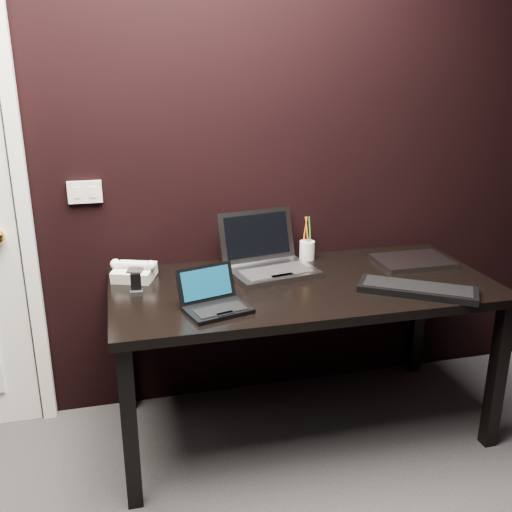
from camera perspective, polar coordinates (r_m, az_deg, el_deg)
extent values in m
plane|color=black|center=(2.73, -3.77, 10.81)|extent=(4.00, 0.00, 4.00)
cube|color=white|center=(2.74, -22.12, 3.65)|extent=(0.06, 0.05, 2.11)
cube|color=silver|center=(2.71, -16.74, 6.15)|extent=(0.15, 0.02, 0.10)
cube|color=silver|center=(2.70, -17.49, 6.05)|extent=(0.03, 0.01, 0.05)
cube|color=silver|center=(2.69, -16.00, 6.17)|extent=(0.03, 0.01, 0.05)
cube|color=black|center=(2.57, 4.73, -3.09)|extent=(1.70, 0.80, 0.04)
cube|color=black|center=(2.31, -12.51, -16.50)|extent=(0.06, 0.06, 0.70)
cube|color=black|center=(2.80, 22.94, -11.03)|extent=(0.06, 0.06, 0.70)
cube|color=black|center=(2.92, -13.01, -8.74)|extent=(0.06, 0.06, 0.70)
cube|color=black|center=(3.32, 15.87, -5.57)|extent=(0.06, 0.06, 0.70)
cube|color=black|center=(2.26, -3.82, -5.41)|extent=(0.28, 0.23, 0.02)
cube|color=black|center=(2.24, -3.60, -5.36)|extent=(0.22, 0.14, 0.00)
cube|color=black|center=(2.20, -3.09, -5.77)|extent=(0.07, 0.04, 0.00)
cube|color=black|center=(2.32, -5.03, -2.71)|extent=(0.25, 0.12, 0.14)
cube|color=#092F45|center=(2.31, -4.98, -2.71)|extent=(0.21, 0.09, 0.11)
cube|color=#9B9CA1|center=(2.65, 1.66, -1.58)|extent=(0.43, 0.35, 0.03)
cube|color=black|center=(2.62, 1.99, -1.50)|extent=(0.34, 0.21, 0.00)
cube|color=gray|center=(2.56, 2.73, -2.00)|extent=(0.11, 0.06, 0.00)
cube|color=gray|center=(2.75, 0.07, 2.09)|extent=(0.39, 0.15, 0.24)
cube|color=black|center=(2.75, 0.13, 2.09)|extent=(0.33, 0.12, 0.19)
cube|color=black|center=(2.53, 15.84, -3.24)|extent=(0.50, 0.41, 0.03)
cube|color=black|center=(2.53, 15.87, -2.91)|extent=(0.45, 0.36, 0.00)
cube|color=#99999E|center=(2.90, 15.36, -0.49)|extent=(0.35, 0.25, 0.02)
cube|color=silver|center=(2.64, -12.06, -1.69)|extent=(0.22, 0.21, 0.07)
cylinder|color=white|center=(2.62, -12.19, -0.87)|extent=(0.17, 0.09, 0.03)
sphere|color=white|center=(2.65, -13.87, -0.80)|extent=(0.06, 0.06, 0.05)
sphere|color=silver|center=(2.59, -10.48, -0.95)|extent=(0.06, 0.06, 0.05)
cube|color=black|center=(2.59, -12.01, -1.40)|extent=(0.08, 0.07, 0.01)
cube|color=black|center=(2.47, -11.91, -2.72)|extent=(0.04, 0.02, 0.09)
cube|color=black|center=(2.47, -11.86, -3.62)|extent=(0.06, 0.04, 0.02)
cylinder|color=silver|center=(2.86, 5.13, 0.58)|extent=(0.08, 0.08, 0.09)
cylinder|color=orange|center=(2.83, 4.93, 2.59)|extent=(0.02, 0.03, 0.14)
cylinder|color=#258424|center=(2.83, 5.40, 2.54)|extent=(0.01, 0.02, 0.14)
cylinder|color=black|center=(2.84, 5.20, 2.62)|extent=(0.01, 0.01, 0.14)
cylinder|color=#CA5813|center=(2.82, 5.13, 2.50)|extent=(0.02, 0.03, 0.14)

